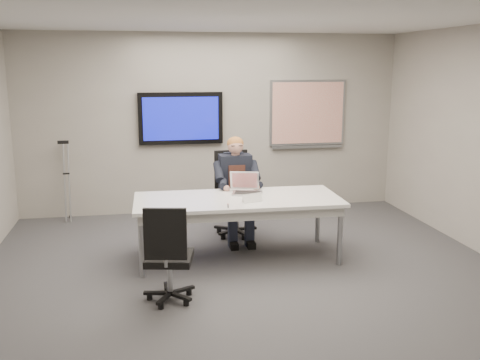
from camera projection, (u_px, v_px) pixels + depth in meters
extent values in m
cube|color=#3C3C3F|center=(251.00, 281.00, 5.83)|extent=(6.00, 6.00, 0.02)
cube|color=silver|center=(252.00, 14.00, 5.24)|extent=(6.00, 6.00, 0.02)
cube|color=gray|center=(212.00, 124.00, 8.42)|extent=(6.00, 0.02, 2.80)
cube|color=gray|center=(376.00, 252.00, 2.66)|extent=(6.00, 0.02, 2.80)
cube|color=white|center=(238.00, 200.00, 6.39)|extent=(2.47, 1.08, 0.04)
cube|color=#B8B8B3|center=(238.00, 206.00, 6.40)|extent=(2.37, 0.97, 0.10)
cylinder|color=gray|center=(141.00, 246.00, 5.87)|extent=(0.06, 0.06, 0.71)
cylinder|color=gray|center=(340.00, 236.00, 6.23)|extent=(0.06, 0.06, 0.71)
cylinder|color=gray|center=(143.00, 224.00, 6.70)|extent=(0.06, 0.06, 0.71)
cylinder|color=gray|center=(318.00, 216.00, 7.06)|extent=(0.06, 0.06, 0.71)
cube|color=black|center=(181.00, 118.00, 8.26)|extent=(1.30, 0.08, 0.80)
cube|color=navy|center=(181.00, 119.00, 8.22)|extent=(1.16, 0.01, 0.66)
cube|color=gray|center=(307.00, 113.00, 8.64)|extent=(1.25, 0.04, 1.05)
cube|color=white|center=(308.00, 113.00, 8.62)|extent=(1.18, 0.01, 0.98)
cube|color=gray|center=(307.00, 147.00, 8.73)|extent=(1.18, 0.05, 0.04)
cylinder|color=gray|center=(235.00, 214.00, 7.35)|extent=(0.07, 0.07, 0.40)
cube|color=black|center=(235.00, 200.00, 7.31)|extent=(0.53, 0.53, 0.08)
cube|color=black|center=(231.00, 170.00, 7.46)|extent=(0.46, 0.08, 0.57)
cylinder|color=gray|center=(170.00, 275.00, 5.31)|extent=(0.06, 0.06, 0.35)
cube|color=black|center=(169.00, 258.00, 5.27)|extent=(0.52, 0.52, 0.07)
cube|color=black|center=(165.00, 234.00, 5.00)|extent=(0.41, 0.13, 0.50)
cube|color=black|center=(235.00, 176.00, 7.20)|extent=(0.43, 0.25, 0.59)
cube|color=#3D2019|center=(237.00, 176.00, 7.08)|extent=(0.22, 0.02, 0.28)
sphere|color=tan|center=(235.00, 146.00, 7.09)|extent=(0.21, 0.21, 0.21)
ellipsoid|color=brown|center=(235.00, 143.00, 7.09)|extent=(0.22, 0.22, 0.19)
cube|color=#B9B9BB|center=(247.00, 193.00, 6.57)|extent=(0.42, 0.34, 0.02)
cube|color=black|center=(247.00, 193.00, 6.56)|extent=(0.34, 0.25, 0.00)
cube|color=#B9B9BB|center=(245.00, 180.00, 6.70)|extent=(0.37, 0.18, 0.24)
cube|color=red|center=(245.00, 180.00, 6.69)|extent=(0.32, 0.15, 0.20)
cylinder|color=black|center=(228.00, 206.00, 6.01)|extent=(0.03, 0.15, 0.01)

